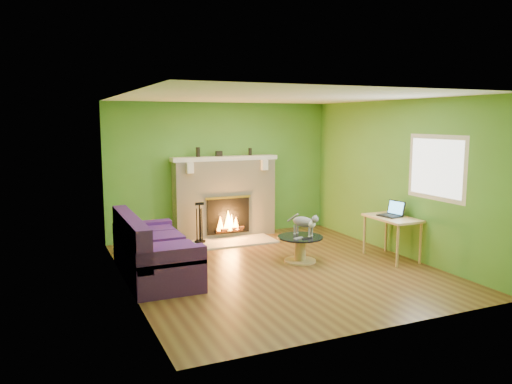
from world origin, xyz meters
The scene contains 22 objects.
floor centered at (0.00, 0.00, 0.00)m, with size 5.00×5.00×0.00m, color #543018.
ceiling centered at (0.00, 0.00, 2.60)m, with size 5.00×5.00×0.00m, color white.
wall_back centered at (0.00, 2.50, 1.30)m, with size 5.00×5.00×0.00m, color #4E862C.
wall_front centered at (0.00, -2.50, 1.30)m, with size 5.00×5.00×0.00m, color #4E862C.
wall_left centered at (-2.25, 0.00, 1.30)m, with size 5.00×5.00×0.00m, color #4E862C.
wall_right centered at (2.25, 0.00, 1.30)m, with size 5.00×5.00×0.00m, color #4E862C.
window_frame centered at (2.24, -0.90, 1.55)m, with size 1.20×1.20×0.00m, color silver.
window_pane centered at (2.23, -0.90, 1.55)m, with size 1.06×1.06×0.00m, color white.
fireplace centered at (0.00, 2.32, 0.77)m, with size 2.10×0.46×1.58m.
hearth centered at (0.00, 1.80, 0.01)m, with size 1.50×0.75×0.03m, color beige.
mantel centered at (0.00, 2.30, 1.54)m, with size 2.10×0.28×0.08m, color white.
sofa centered at (-1.86, 0.37, 0.35)m, with size 0.92×2.04×0.91m.
coffee_table centered at (0.50, 0.18, 0.24)m, with size 0.73×0.73×0.41m.
desk centered at (1.95, -0.28, 0.62)m, with size 0.55×0.95×0.70m.
cat centered at (0.58, 0.23, 0.60)m, with size 0.21×0.58×0.36m, color slate, non-canonical shape.
remote_silver centered at (0.40, 0.06, 0.42)m, with size 0.17×0.04×0.02m, color gray.
remote_black centered at (0.52, 0.00, 0.42)m, with size 0.16×0.04×0.02m, color black.
laptop centered at (1.93, -0.23, 0.83)m, with size 0.30×0.35×0.26m, color black, non-canonical shape.
fire_tools centered at (-0.63, 1.95, 0.41)m, with size 0.20×0.20×0.75m, color black, non-canonical shape.
mantel_vase_left centered at (-0.53, 2.33, 1.67)m, with size 0.08×0.08×0.18m, color black.
mantel_vase_right centered at (0.54, 2.33, 1.65)m, with size 0.07×0.07×0.14m, color black.
mantel_box centered at (-0.11, 2.33, 1.63)m, with size 0.12×0.08×0.10m, color black.
Camera 1 is at (-3.30, -6.69, 2.26)m, focal length 35.00 mm.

